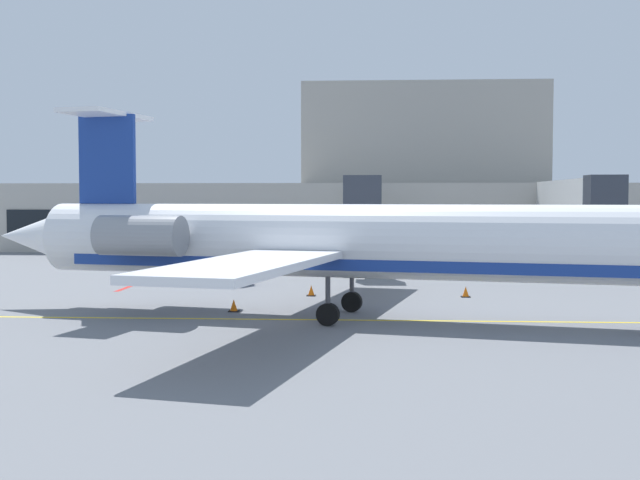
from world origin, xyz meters
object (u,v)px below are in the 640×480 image
regional_jet (360,242)px  pushback_tractor (343,259)px  belt_loader (132,249)px  baggage_tug (226,269)px

regional_jet → pushback_tractor: regional_jet is taller
belt_loader → pushback_tractor: bearing=-27.8°
pushback_tractor → belt_loader: size_ratio=1.02×
pushback_tractor → belt_loader: 19.13m
regional_jet → belt_loader: (-18.24, 28.91, -2.17)m
regional_jet → pushback_tractor: bearing=93.8°
regional_jet → baggage_tug: (-8.01, 13.36, -2.33)m
baggage_tug → belt_loader: 18.62m
regional_jet → baggage_tug: 15.75m
baggage_tug → pushback_tractor: pushback_tractor is taller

